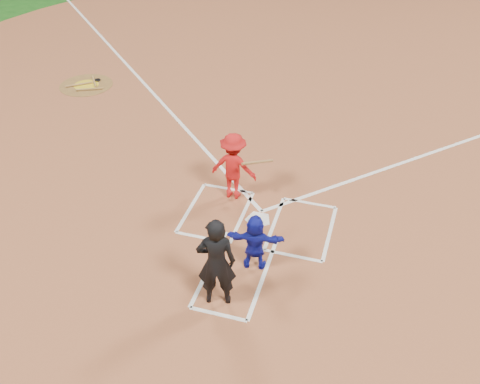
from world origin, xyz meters
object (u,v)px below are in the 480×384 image
(home_plate, at_px, (258,219))
(on_deck_circle, at_px, (86,85))
(batter_at_plate, at_px, (234,166))
(catcher, at_px, (255,242))
(umpire, at_px, (216,263))

(home_plate, xyz_separation_m, on_deck_circle, (-7.11, 5.01, -0.00))
(batter_at_plate, bearing_deg, on_deck_circle, 145.79)
(catcher, xyz_separation_m, batter_at_plate, (-1.08, 2.11, 0.20))
(on_deck_circle, relative_size, batter_at_plate, 1.04)
(batter_at_plate, bearing_deg, home_plate, -42.17)
(home_plate, distance_m, catcher, 1.55)
(on_deck_circle, height_order, umpire, umpire)
(umpire, relative_size, batter_at_plate, 1.17)
(home_plate, distance_m, on_deck_circle, 8.70)
(umpire, bearing_deg, batter_at_plate, -94.80)
(catcher, relative_size, batter_at_plate, 0.75)
(home_plate, bearing_deg, on_deck_circle, -35.17)
(catcher, distance_m, umpire, 1.20)
(on_deck_circle, distance_m, batter_at_plate, 7.70)
(umpire, height_order, batter_at_plate, umpire)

